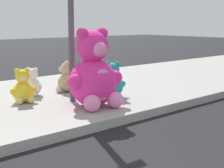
{
  "coord_description": "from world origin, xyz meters",
  "views": [
    {
      "loc": [
        -2.61,
        -0.84,
        1.63
      ],
      "look_at": [
        1.29,
        3.6,
        0.55
      ],
      "focal_mm": 54.97,
      "sensor_mm": 36.0,
      "label": 1
    }
  ],
  "objects_px": {
    "plush_yellow": "(23,89)",
    "plush_white": "(32,84)",
    "sign_pole": "(71,9)",
    "plush_lavender": "(91,82)",
    "plush_teal": "(112,83)",
    "plush_pink_large": "(94,75)",
    "plush_tan": "(66,80)"
  },
  "relations": [
    {
      "from": "sign_pole",
      "to": "plush_yellow",
      "type": "distance_m",
      "value": 1.7
    },
    {
      "from": "plush_yellow",
      "to": "plush_white",
      "type": "height_order",
      "value": "plush_yellow"
    },
    {
      "from": "plush_pink_large",
      "to": "plush_teal",
      "type": "distance_m",
      "value": 0.89
    },
    {
      "from": "plush_tan",
      "to": "plush_white",
      "type": "xyz_separation_m",
      "value": [
        -0.73,
        0.13,
        -0.03
      ]
    },
    {
      "from": "sign_pole",
      "to": "plush_lavender",
      "type": "xyz_separation_m",
      "value": [
        0.84,
        0.52,
        -1.5
      ]
    },
    {
      "from": "plush_pink_large",
      "to": "plush_yellow",
      "type": "distance_m",
      "value": 1.39
    },
    {
      "from": "plush_pink_large",
      "to": "plush_tan",
      "type": "bearing_deg",
      "value": 76.15
    },
    {
      "from": "plush_teal",
      "to": "plush_tan",
      "type": "bearing_deg",
      "value": 111.8
    },
    {
      "from": "plush_yellow",
      "to": "plush_lavender",
      "type": "distance_m",
      "value": 1.59
    },
    {
      "from": "sign_pole",
      "to": "plush_tan",
      "type": "relative_size",
      "value": 4.87
    },
    {
      "from": "plush_yellow",
      "to": "plush_teal",
      "type": "bearing_deg",
      "value": -24.64
    },
    {
      "from": "plush_pink_large",
      "to": "plush_yellow",
      "type": "xyz_separation_m",
      "value": [
        -0.81,
        1.1,
        -0.3
      ]
    },
    {
      "from": "plush_yellow",
      "to": "plush_lavender",
      "type": "xyz_separation_m",
      "value": [
        1.59,
        0.02,
        -0.06
      ]
    },
    {
      "from": "plush_tan",
      "to": "plush_yellow",
      "type": "height_order",
      "value": "plush_tan"
    },
    {
      "from": "plush_tan",
      "to": "plush_yellow",
      "type": "bearing_deg",
      "value": -165.02
    },
    {
      "from": "plush_yellow",
      "to": "plush_tan",
      "type": "bearing_deg",
      "value": 14.98
    },
    {
      "from": "sign_pole",
      "to": "plush_pink_large",
      "type": "height_order",
      "value": "sign_pole"
    },
    {
      "from": "plush_pink_large",
      "to": "plush_teal",
      "type": "xyz_separation_m",
      "value": [
        0.76,
        0.38,
        -0.27
      ]
    },
    {
      "from": "plush_pink_large",
      "to": "plush_white",
      "type": "distance_m",
      "value": 1.62
    },
    {
      "from": "plush_pink_large",
      "to": "plush_yellow",
      "type": "height_order",
      "value": "plush_pink_large"
    },
    {
      "from": "plush_pink_large",
      "to": "plush_tan",
      "type": "xyz_separation_m",
      "value": [
        0.35,
        1.4,
        -0.29
      ]
    },
    {
      "from": "plush_teal",
      "to": "plush_lavender",
      "type": "bearing_deg",
      "value": 87.57
    },
    {
      "from": "plush_tan",
      "to": "plush_lavender",
      "type": "bearing_deg",
      "value": -33.45
    },
    {
      "from": "plush_white",
      "to": "plush_lavender",
      "type": "bearing_deg",
      "value": -19.99
    },
    {
      "from": "plush_white",
      "to": "plush_teal",
      "type": "bearing_deg",
      "value": -45.56
    },
    {
      "from": "plush_pink_large",
      "to": "plush_yellow",
      "type": "relative_size",
      "value": 2.15
    },
    {
      "from": "plush_pink_large",
      "to": "plush_tan",
      "type": "relative_size",
      "value": 2.1
    },
    {
      "from": "plush_pink_large",
      "to": "plush_white",
      "type": "bearing_deg",
      "value": 103.86
    },
    {
      "from": "plush_lavender",
      "to": "plush_teal",
      "type": "height_order",
      "value": "plush_teal"
    },
    {
      "from": "plush_lavender",
      "to": "plush_teal",
      "type": "xyz_separation_m",
      "value": [
        -0.03,
        -0.73,
        0.09
      ]
    },
    {
      "from": "plush_yellow",
      "to": "plush_white",
      "type": "xyz_separation_m",
      "value": [
        0.43,
        0.44,
        -0.03
      ]
    },
    {
      "from": "plush_pink_large",
      "to": "plush_white",
      "type": "relative_size",
      "value": 2.41
    }
  ]
}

